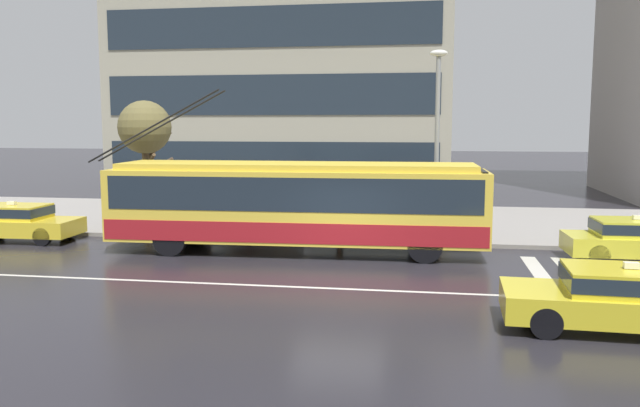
# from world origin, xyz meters

# --- Properties ---
(ground_plane) EXTENTS (160.00, 160.00, 0.00)m
(ground_plane) POSITION_xyz_m (0.00, 0.00, 0.00)
(ground_plane) COLOR #252329
(sidewalk_slab) EXTENTS (80.00, 10.00, 0.14)m
(sidewalk_slab) POSITION_xyz_m (0.00, 9.84, 0.07)
(sidewalk_slab) COLOR gray
(sidewalk_slab) RESTS_ON ground_plane
(crosswalk_stripe_edge_near) EXTENTS (0.44, 4.40, 0.01)m
(crosswalk_stripe_edge_near) POSITION_xyz_m (5.41, 1.42, 0.00)
(crosswalk_stripe_edge_near) COLOR beige
(crosswalk_stripe_edge_near) RESTS_ON ground_plane
(crosswalk_stripe_inner_a) EXTENTS (0.44, 4.40, 0.01)m
(crosswalk_stripe_inner_a) POSITION_xyz_m (6.31, 1.42, 0.00)
(crosswalk_stripe_inner_a) COLOR beige
(crosswalk_stripe_inner_a) RESTS_ON ground_plane
(crosswalk_stripe_center) EXTENTS (0.44, 4.40, 0.01)m
(crosswalk_stripe_center) POSITION_xyz_m (7.21, 1.42, 0.00)
(crosswalk_stripe_center) COLOR beige
(crosswalk_stripe_center) RESTS_ON ground_plane
(lane_centre_line) EXTENTS (72.00, 0.14, 0.01)m
(lane_centre_line) POSITION_xyz_m (0.00, -1.20, 0.00)
(lane_centre_line) COLOR silver
(lane_centre_line) RESTS_ON ground_plane
(trolleybus) EXTENTS (12.77, 2.91, 5.17)m
(trolleybus) POSITION_xyz_m (-1.77, 3.24, 1.58)
(trolleybus) COLOR yellow
(trolleybus) RESTS_ON ground_plane
(taxi_ahead_of_bus) EXTENTS (4.45, 1.91, 1.39)m
(taxi_ahead_of_bus) POSITION_xyz_m (8.61, 3.45, 0.70)
(taxi_ahead_of_bus) COLOR yellow
(taxi_ahead_of_bus) RESTS_ON ground_plane
(taxi_queued_behind_bus) EXTENTS (4.30, 1.83, 1.39)m
(taxi_queued_behind_bus) POSITION_xyz_m (-11.91, 3.63, 0.70)
(taxi_queued_behind_bus) COLOR yellow
(taxi_queued_behind_bus) RESTS_ON ground_plane
(taxi_oncoming_far) EXTENTS (4.57, 2.01, 1.39)m
(taxi_oncoming_far) POSITION_xyz_m (6.19, -3.55, 0.70)
(taxi_oncoming_far) COLOR gold
(taxi_oncoming_far) RESTS_ON ground_plane
(bus_shelter) EXTENTS (3.70, 1.53, 2.50)m
(bus_shelter) POSITION_xyz_m (-3.71, 6.37, 1.98)
(bus_shelter) COLOR gray
(bus_shelter) RESTS_ON sidewalk_slab
(pedestrian_at_shelter) EXTENTS (1.45, 1.45, 1.93)m
(pedestrian_at_shelter) POSITION_xyz_m (-4.02, 5.69, 1.69)
(pedestrian_at_shelter) COLOR black
(pedestrian_at_shelter) RESTS_ON sidewalk_slab
(pedestrian_approaching_curb) EXTENTS (1.42, 1.42, 1.96)m
(pedestrian_approaching_curb) POSITION_xyz_m (-5.89, 6.75, 1.74)
(pedestrian_approaching_curb) COLOR #292729
(pedestrian_approaching_curb) RESTS_ON sidewalk_slab
(pedestrian_walking_past) EXTENTS (1.48, 1.48, 1.96)m
(pedestrian_walking_past) POSITION_xyz_m (2.80, 7.55, 1.73)
(pedestrian_walking_past) COLOR #455047
(pedestrian_walking_past) RESTS_ON sidewalk_slab
(pedestrian_waiting_by_pole) EXTENTS (0.48, 0.48, 1.70)m
(pedestrian_waiting_by_pole) POSITION_xyz_m (-0.68, 5.44, 1.14)
(pedestrian_waiting_by_pole) COLOR brown
(pedestrian_waiting_by_pole) RESTS_ON sidewalk_slab
(street_lamp) EXTENTS (0.60, 0.32, 6.45)m
(street_lamp) POSITION_xyz_m (2.62, 6.03, 3.97)
(street_lamp) COLOR gray
(street_lamp) RESTS_ON sidewalk_slab
(street_tree_bare) EXTENTS (2.12, 2.03, 4.82)m
(street_tree_bare) POSITION_xyz_m (-8.40, 6.75, 3.87)
(street_tree_bare) COLOR brown
(street_tree_bare) RESTS_ON sidewalk_slab
(office_tower_corner_left) EXTENTS (19.92, 12.63, 22.25)m
(office_tower_corner_left) POSITION_xyz_m (-6.25, 24.19, 11.14)
(office_tower_corner_left) COLOR gray
(office_tower_corner_left) RESTS_ON ground_plane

